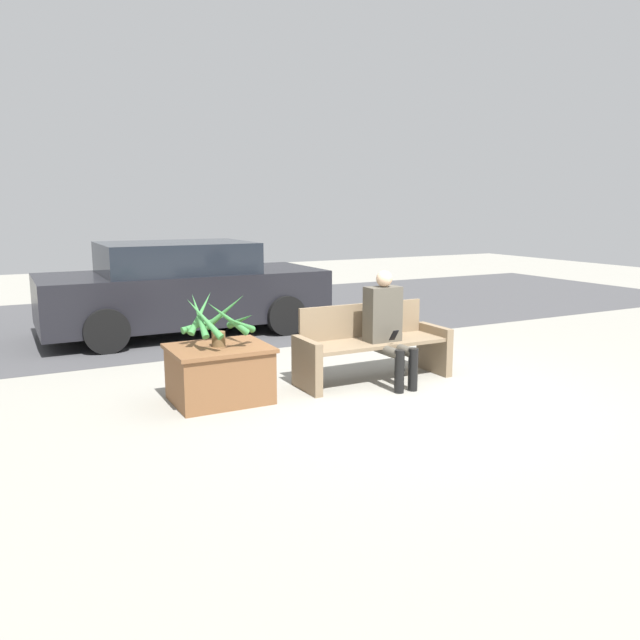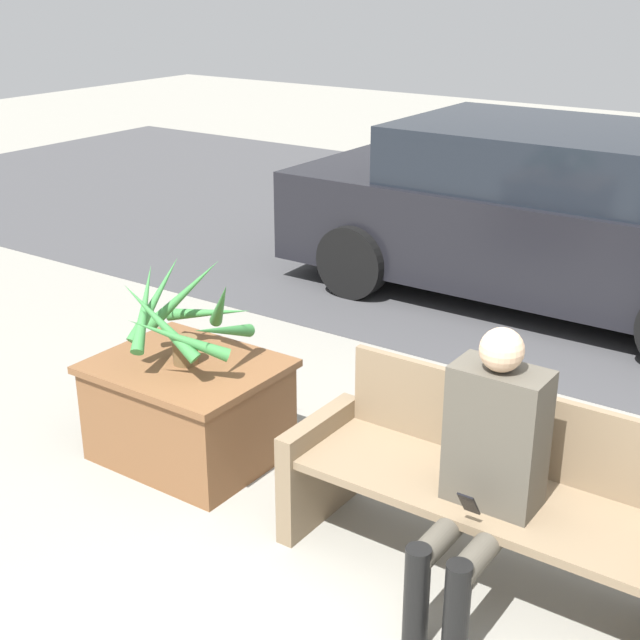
% 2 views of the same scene
% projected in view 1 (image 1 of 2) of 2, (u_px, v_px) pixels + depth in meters
% --- Properties ---
extents(ground_plane, '(30.00, 30.00, 0.00)m').
position_uv_depth(ground_plane, '(399.00, 394.00, 6.55)').
color(ground_plane, gray).
extents(road_surface, '(20.00, 6.00, 0.01)m').
position_uv_depth(road_surface, '(225.00, 314.00, 11.41)').
color(road_surface, '#424244').
rests_on(road_surface, ground_plane).
extents(bench, '(1.78, 0.58, 0.85)m').
position_uv_depth(bench, '(371.00, 345.00, 7.04)').
color(bench, '#7A664C').
rests_on(bench, ground_plane).
extents(person_seated, '(0.39, 0.63, 1.25)m').
position_uv_depth(person_seated, '(387.00, 323.00, 6.85)').
color(person_seated, '#4C473D').
rests_on(person_seated, ground_plane).
extents(planter_box, '(0.98, 0.80, 0.57)m').
position_uv_depth(planter_box, '(220.00, 372.00, 6.27)').
color(planter_box, brown).
rests_on(planter_box, ground_plane).
extents(potted_plant, '(0.70, 0.73, 0.54)m').
position_uv_depth(potted_plant, '(218.00, 320.00, 6.19)').
color(potted_plant, brown).
rests_on(potted_plant, planter_box).
extents(parked_car, '(4.24, 1.98, 1.41)m').
position_uv_depth(parked_car, '(182.00, 288.00, 9.63)').
color(parked_car, black).
rests_on(parked_car, ground_plane).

